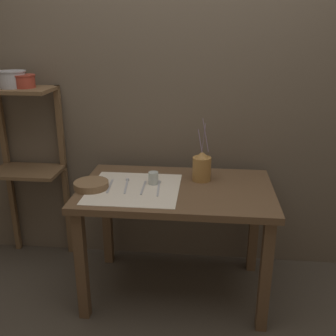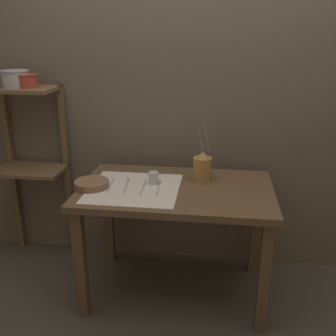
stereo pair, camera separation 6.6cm
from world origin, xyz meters
name	(u,v)px [view 2 (the right image)]	position (x,y,z in m)	size (l,w,h in m)	color
ground_plane	(175,290)	(0.00, 0.00, 0.00)	(12.00, 12.00, 0.00)	#473F35
stone_wall_back	(185,97)	(0.00, 0.47, 1.20)	(7.00, 0.06, 2.40)	brown
wooden_table	(176,203)	(0.00, 0.00, 0.63)	(1.16, 0.72, 0.73)	brown
wooden_shelf_unit	(30,145)	(-1.06, 0.31, 0.87)	(0.46, 0.30, 1.27)	brown
linen_cloth	(134,188)	(-0.25, -0.05, 0.74)	(0.53, 0.52, 0.00)	beige
pitcher_with_flowers	(202,167)	(0.15, 0.13, 0.82)	(0.11, 0.11, 0.39)	olive
wooden_bowl	(92,184)	(-0.50, -0.07, 0.76)	(0.21, 0.21, 0.04)	brown
glass_tumbler_near	(154,178)	(-0.14, 0.03, 0.78)	(0.06, 0.06, 0.08)	#B7C1BC
knife_center	(110,185)	(-0.40, -0.04, 0.74)	(0.03, 0.21, 0.00)	#A8A8AD
spoon_outer	(127,182)	(-0.30, 0.03, 0.74)	(0.04, 0.22, 0.02)	#A8A8AD
fork_outer	(143,187)	(-0.19, -0.04, 0.74)	(0.02, 0.21, 0.00)	#A8A8AD
spoon_inner	(159,185)	(-0.11, 0.01, 0.74)	(0.04, 0.22, 0.02)	#A8A8AD
metal_pot_large	(15,78)	(-1.08, 0.27, 1.33)	(0.18, 0.18, 0.11)	#A8A8AD
metal_pot_small	(27,80)	(-1.00, 0.27, 1.32)	(0.14, 0.14, 0.08)	#9E3828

